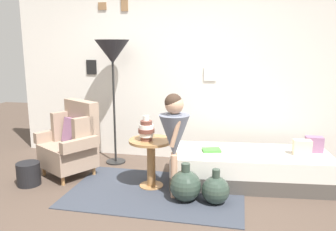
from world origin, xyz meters
name	(u,v)px	position (x,y,z in m)	size (l,w,h in m)	color
ground_plane	(133,217)	(0.00, 0.00, 0.00)	(12.00, 12.00, 0.00)	#4C3D33
gallery_wall	(172,72)	(0.00, 1.95, 1.30)	(4.80, 0.12, 2.60)	silver
rug	(156,192)	(0.08, 0.62, 0.01)	(2.00, 1.28, 0.01)	#333842
armchair	(72,142)	(-1.14, 0.96, 0.44)	(0.90, 0.84, 0.97)	#9E7042
daybed	(249,168)	(1.14, 1.13, 0.20)	(1.97, 0.98, 0.40)	#4C4742
pillow_head	(314,144)	(1.90, 1.31, 0.50)	(0.20, 0.12, 0.19)	gray
pillow_mid	(302,147)	(1.73, 1.16, 0.49)	(0.21, 0.12, 0.18)	beige
side_table	(151,154)	(-0.02, 0.77, 0.41)	(0.52, 0.52, 0.59)	#9E7042
vase_striped	(146,130)	(-0.06, 0.73, 0.71)	(0.19, 0.19, 0.30)	brown
floor_lamp	(112,55)	(-0.75, 1.51, 1.55)	(0.47, 0.47, 1.76)	black
person_child	(174,132)	(0.30, 0.57, 0.75)	(0.34, 0.34, 1.17)	tan
book_on_daybed	(211,150)	(0.67, 1.07, 0.42)	(0.22, 0.16, 0.03)	green
demijohn_near	(185,185)	(0.45, 0.48, 0.18)	(0.35, 0.35, 0.43)	#2D3D33
demijohn_far	(216,190)	(0.77, 0.48, 0.16)	(0.30, 0.30, 0.39)	#2D3D33
magazine_basket	(29,174)	(-1.50, 0.51, 0.14)	(0.28, 0.28, 0.28)	black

